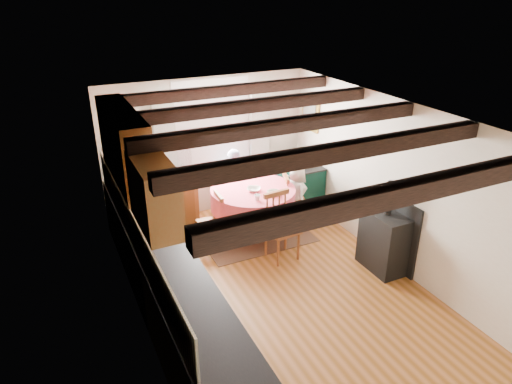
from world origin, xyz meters
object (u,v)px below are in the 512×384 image
dining_table (253,212)px  child_right (296,194)px  chair_right (295,201)px  child_far (233,182)px  aga_range (297,185)px  cup (257,197)px  chair_near (282,227)px  chair_left (210,222)px  cast_iron_stove (386,226)px

dining_table → child_right: (0.85, 0.07, 0.12)m
chair_right → child_far: 1.14m
aga_range → cup: size_ratio=10.10×
chair_near → chair_left: size_ratio=1.16×
chair_right → cast_iron_stove: 1.73m
aga_range → child_right: size_ratio=0.90×
aga_range → cast_iron_stove: cast_iron_stove is taller
cast_iron_stove → child_right: (-0.41, 1.77, -0.15)m
aga_range → cast_iron_stove: bearing=-87.2°
chair_right → chair_near: bearing=158.1°
child_right → child_far: bearing=57.6°
chair_right → dining_table: bearing=104.3°
chair_left → cast_iron_stove: size_ratio=0.65×
dining_table → cup: (-0.12, -0.41, 0.45)m
chair_right → cast_iron_stove: bearing=-144.5°
dining_table → child_far: child_far is taller
aga_range → dining_table: bearing=-153.4°
aga_range → child_far: size_ratio=0.78×
chair_near → aga_range: chair_near is taller
dining_table → child_right: size_ratio=1.27×
dining_table → child_right: child_right is taller
dining_table → cup: size_ratio=14.26×
dining_table → chair_near: bearing=-84.0°
chair_left → child_right: 1.62m
dining_table → cast_iron_stove: (1.26, -1.70, 0.28)m
chair_near → aga_range: size_ratio=1.08×
cast_iron_stove → child_far: size_ratio=1.11×
cast_iron_stove → cup: size_ratio=14.41×
chair_near → chair_left: chair_near is taller
aga_range → cup: cup is taller
chair_near → aga_range: bearing=47.8°
chair_right → child_right: size_ratio=0.89×
cast_iron_stove → cup: cast_iron_stove is taller
dining_table → chair_right: (0.75, -0.05, 0.06)m
chair_right → cup: 1.01m
chair_near → cast_iron_stove: cast_iron_stove is taller
chair_near → child_right: (0.76, 0.90, 0.02)m
chair_near → chair_left: 1.14m
chair_right → cup: chair_right is taller
chair_near → cast_iron_stove: 1.46m
child_right → dining_table: bearing=102.9°
aga_range → child_right: bearing=-120.9°
dining_table → chair_right: size_ratio=1.43×
dining_table → chair_left: 0.77m
dining_table → child_far: size_ratio=1.10×
cup → aga_range: bearing=37.8°
chair_left → aga_range: chair_left is taller
chair_near → cup: bearing=110.3°
dining_table → cast_iron_stove: cast_iron_stove is taller
chair_near → aga_range: (1.06, 1.41, -0.07)m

